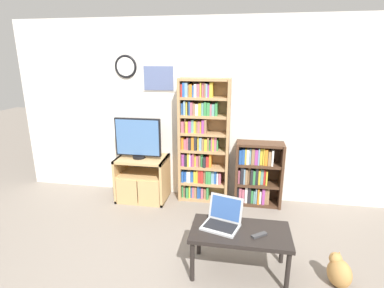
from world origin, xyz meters
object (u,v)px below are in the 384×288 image
at_px(remote_near_laptop, 259,235).
at_px(cat, 339,272).
at_px(tv_stand, 143,178).
at_px(laptop, 223,219).
at_px(bookshelf_short, 256,174).
at_px(coffee_table, 240,235).
at_px(television, 138,138).
at_px(bookshelf_tall, 201,142).

xyz_separation_m(remote_near_laptop, cat, (0.74, 0.03, -0.32)).
bearing_deg(remote_near_laptop, cat, -125.65).
distance_m(tv_stand, laptop, 1.84).
bearing_deg(bookshelf_short, tv_stand, -174.94).
xyz_separation_m(bookshelf_short, coffee_table, (-0.20, -1.52, -0.05)).
relative_size(television, remote_near_laptop, 4.33).
distance_m(tv_stand, television, 0.62).
height_order(coffee_table, cat, coffee_table).
relative_size(bookshelf_tall, bookshelf_short, 1.94).
bearing_deg(laptop, remote_near_laptop, -3.54).
distance_m(bookshelf_tall, remote_near_laptop, 1.82).
bearing_deg(laptop, bookshelf_short, 92.51).
bearing_deg(laptop, bookshelf_tall, 122.97).
bearing_deg(laptop, tv_stand, 151.36).
bearing_deg(laptop, cat, 11.46).
height_order(television, bookshelf_short, television).
xyz_separation_m(coffee_table, laptop, (-0.18, 0.07, 0.12)).
height_order(coffee_table, laptop, laptop).
relative_size(television, bookshelf_tall, 0.37).
xyz_separation_m(tv_stand, television, (-0.03, -0.01, 0.62)).
height_order(tv_stand, coffee_table, tv_stand).
bearing_deg(remote_near_laptop, television, 11.77).
xyz_separation_m(television, coffee_table, (1.49, -1.36, -0.54)).
bearing_deg(coffee_table, television, 137.63).
bearing_deg(bookshelf_tall, laptop, -73.92).
height_order(television, laptop, television).
distance_m(television, laptop, 1.89).
xyz_separation_m(tv_stand, laptop, (1.28, -1.30, 0.20)).
relative_size(tv_stand, remote_near_laptop, 4.72).
bearing_deg(bookshelf_short, cat, -65.11).
bearing_deg(coffee_table, cat, -2.28).
xyz_separation_m(bookshelf_tall, remote_near_laptop, (0.77, -1.60, -0.42)).
xyz_separation_m(bookshelf_tall, cat, (1.52, -1.57, -0.74)).
height_order(tv_stand, laptop, laptop).
bearing_deg(bookshelf_tall, television, -169.04).
xyz_separation_m(television, remote_near_laptop, (1.66, -1.42, -0.48)).
relative_size(laptop, remote_near_laptop, 2.70).
relative_size(bookshelf_tall, cat, 4.31).
bearing_deg(bookshelf_tall, bookshelf_short, -0.95).
bearing_deg(bookshelf_tall, cat, -45.98).
distance_m(television, cat, 2.90).
bearing_deg(coffee_table, tv_stand, 136.71).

